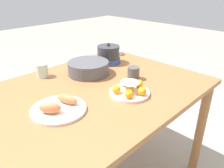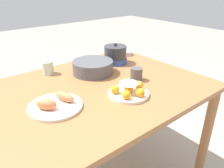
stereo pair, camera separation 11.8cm
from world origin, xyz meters
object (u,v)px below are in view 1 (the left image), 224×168
(cake_plate, at_px, (130,90))
(sauce_bowl, at_px, (117,52))
(cup_far, at_px, (42,70))
(warming_pot, at_px, (108,55))
(cup_near, at_px, (133,73))
(dining_table, at_px, (96,103))
(seafood_platter, at_px, (59,107))
(serving_bowl, at_px, (88,67))

(cake_plate, xyz_separation_m, sauce_bowl, (0.46, 0.53, -0.01))
(cup_far, relative_size, warming_pot, 0.50)
(cup_near, height_order, warming_pot, warming_pot)
(dining_table, height_order, cake_plate, cake_plate)
(seafood_platter, bearing_deg, serving_bowl, 32.64)
(serving_bowl, height_order, cup_far, cup_far)
(seafood_platter, distance_m, cup_near, 0.53)
(seafood_platter, xyz_separation_m, cup_far, (0.15, 0.42, 0.03))
(cup_near, height_order, cup_far, cup_far)
(cake_plate, distance_m, warming_pot, 0.51)
(seafood_platter, xyz_separation_m, cup_near, (0.52, -0.01, 0.02))
(sauce_bowl, bearing_deg, cup_near, -125.03)
(cake_plate, height_order, warming_pot, warming_pot)
(serving_bowl, distance_m, seafood_platter, 0.46)
(serving_bowl, bearing_deg, cake_plate, -94.37)
(cup_near, bearing_deg, cake_plate, -145.76)
(warming_pot, bearing_deg, cup_far, 166.98)
(cake_plate, distance_m, sauce_bowl, 0.70)
(cake_plate, bearing_deg, warming_pot, 58.21)
(seafood_platter, bearing_deg, cup_far, 70.08)
(cake_plate, height_order, seafood_platter, cake_plate)
(dining_table, height_order, cup_far, cup_far)
(serving_bowl, xyz_separation_m, warming_pot, (0.24, 0.06, 0.02))
(cup_near, bearing_deg, warming_pot, 72.68)
(cake_plate, bearing_deg, seafood_platter, 160.41)
(serving_bowl, bearing_deg, seafood_platter, -147.36)
(dining_table, bearing_deg, serving_bowl, 61.12)
(serving_bowl, relative_size, seafood_platter, 1.02)
(dining_table, bearing_deg, sauce_bowl, 32.52)
(seafood_platter, bearing_deg, sauce_bowl, 26.35)
(cup_near, xyz_separation_m, warming_pot, (0.10, 0.32, 0.02))
(cake_plate, bearing_deg, sauce_bowl, 49.06)
(cup_far, bearing_deg, dining_table, -69.10)
(cake_plate, distance_m, seafood_platter, 0.38)
(cake_plate, distance_m, cup_far, 0.58)
(dining_table, height_order, warming_pot, warming_pot)
(serving_bowl, relative_size, cup_near, 3.38)
(sauce_bowl, xyz_separation_m, cup_far, (-0.67, 0.01, 0.03))
(cake_plate, relative_size, warming_pot, 1.26)
(serving_bowl, xyz_separation_m, seafood_platter, (-0.38, -0.25, -0.03))
(cup_far, height_order, warming_pot, warming_pot)
(cake_plate, relative_size, serving_bowl, 0.82)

